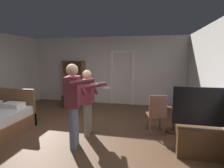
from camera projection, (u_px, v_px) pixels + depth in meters
ground_plane at (74, 137)px, 4.15m from camera, size 6.99×6.99×0.00m
wall_back at (106, 71)px, 7.07m from camera, size 6.40×0.12×2.66m
doorway_frame at (122, 74)px, 6.88m from camera, size 0.93×0.08×2.13m
bookshelf at (75, 80)px, 7.19m from camera, size 0.88×0.32×1.73m
tv_flatscreen at (205, 136)px, 3.29m from camera, size 1.24×0.40×1.34m
side_table at (175, 113)px, 4.39m from camera, size 0.71×0.71×0.70m
laptop at (174, 103)px, 4.32m from camera, size 0.36×0.37×0.17m
bottle_on_table at (182, 102)px, 4.24m from camera, size 0.06×0.06×0.23m
wooden_chair at (157, 113)px, 4.23m from camera, size 0.51×0.51×0.99m
person_blue_shirt at (74, 100)px, 3.56m from camera, size 0.74×0.58×1.75m
person_striped_shirt at (88, 98)px, 4.17m from camera, size 0.74×0.58×1.58m
suitcase_dark at (69, 101)px, 6.61m from camera, size 0.50×0.44×0.46m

